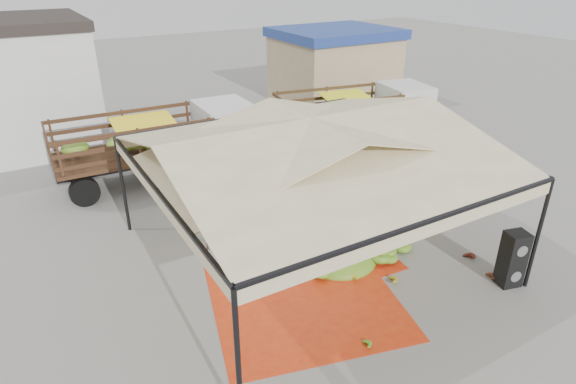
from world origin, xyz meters
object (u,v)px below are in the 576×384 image
speaker_stack (512,259)px  vendor (296,172)px  truck_left (166,137)px  banana_heap (334,227)px  truck_right (361,109)px

speaker_stack → vendor: size_ratio=0.92×
truck_left → vendor: bearing=-47.3°
banana_heap → vendor: 3.47m
truck_left → banana_heap: bearing=-68.7°
banana_heap → speaker_stack: speaker_stack is taller
speaker_stack → truck_right: (3.46, 10.57, 0.71)m
vendor → truck_right: size_ratio=0.23×
banana_heap → truck_left: size_ratio=0.68×
banana_heap → truck_left: (-2.60, 7.24, 1.01)m
speaker_stack → truck_left: truck_left is taller
banana_heap → vendor: size_ratio=3.06×
speaker_stack → truck_right: size_ratio=0.21×
vendor → truck_right: 6.37m
banana_heap → truck_left: 7.75m
vendor → truck_right: (5.40, 3.32, 0.65)m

